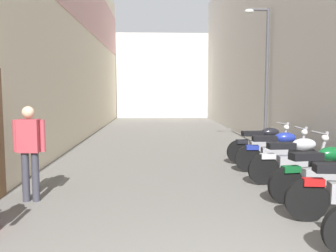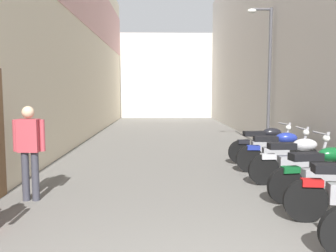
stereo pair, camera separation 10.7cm
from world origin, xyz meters
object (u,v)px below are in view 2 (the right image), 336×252
at_px(motorcycle_fifth, 278,150).
at_px(motorcycle_sixth, 265,144).
at_px(motorcycle_fourth, 296,159).
at_px(street_lamp, 267,67).
at_px(motorcycle_third, 321,172).
at_px(pedestrian_mid_alley, 29,146).

distance_m(motorcycle_fifth, motorcycle_sixth, 0.99).
xyz_separation_m(motorcycle_fourth, motorcycle_sixth, (-0.00, 1.99, 0.00)).
bearing_deg(motorcycle_fourth, motorcycle_sixth, 90.00).
bearing_deg(motorcycle_fifth, street_lamp, 78.11).
xyz_separation_m(motorcycle_third, motorcycle_sixth, (0.00, 3.06, 0.00)).
bearing_deg(motorcycle_fifth, pedestrian_mid_alley, -158.22).
bearing_deg(motorcycle_sixth, motorcycle_fourth, -90.00).
bearing_deg(pedestrian_mid_alley, motorcycle_fifth, 21.78).
distance_m(motorcycle_third, motorcycle_sixth, 3.06).
xyz_separation_m(motorcycle_fifth, street_lamp, (0.69, 3.30, 2.08)).
relative_size(motorcycle_fourth, street_lamp, 0.42).
distance_m(motorcycle_fourth, motorcycle_fifth, 1.01).
height_order(motorcycle_fifth, street_lamp, street_lamp).
xyz_separation_m(motorcycle_fourth, street_lamp, (0.69, 4.31, 2.08)).
bearing_deg(motorcycle_fourth, street_lamp, 80.84).
bearing_deg(motorcycle_third, motorcycle_sixth, 90.00).
height_order(motorcycle_sixth, pedestrian_mid_alley, pedestrian_mid_alley).
bearing_deg(motorcycle_third, pedestrian_mid_alley, 178.03).
height_order(motorcycle_fourth, motorcycle_fifth, same).
bearing_deg(motorcycle_fourth, motorcycle_fifth, 90.00).
height_order(motorcycle_third, pedestrian_mid_alley, pedestrian_mid_alley).
relative_size(motorcycle_fourth, pedestrian_mid_alley, 1.18).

